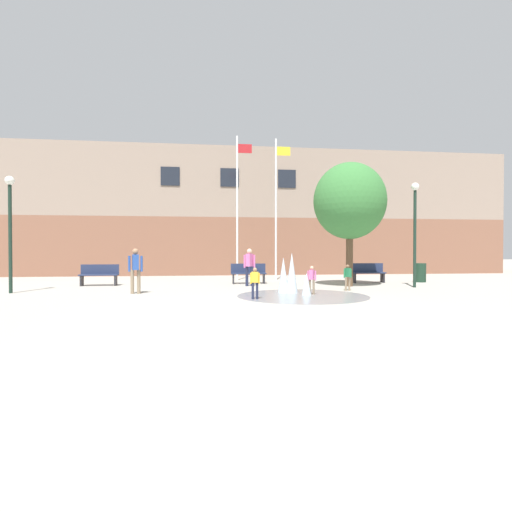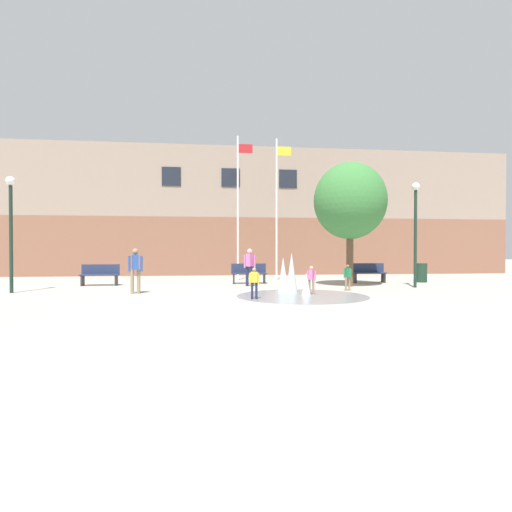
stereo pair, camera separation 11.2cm
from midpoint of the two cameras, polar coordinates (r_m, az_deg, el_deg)
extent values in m
plane|color=#9E998E|center=(9.14, 1.35, -8.82)|extent=(100.00, 100.00, 0.00)
cube|color=brown|center=(27.06, -4.27, 1.34)|extent=(36.00, 6.00, 3.52)
cube|color=gray|center=(27.37, -4.28, 9.56)|extent=(36.00, 6.00, 4.30)
cube|color=#1E232D|center=(24.49, -12.29, 11.08)|extent=(1.10, 0.06, 1.10)
cube|color=#1E232D|center=(24.43, -3.93, 11.12)|extent=(1.10, 0.06, 1.10)
cube|color=#1E232D|center=(24.87, 4.30, 10.94)|extent=(1.10, 0.06, 1.10)
cylinder|color=gray|center=(13.49, 6.43, -5.66)|extent=(4.39, 4.39, 0.01)
cone|color=silver|center=(14.35, 4.91, -2.38)|extent=(0.43, 0.43, 1.45)
cone|color=silver|center=(13.62, 7.00, -4.00)|extent=(0.32, 0.32, 0.77)
cone|color=silver|center=(14.29, 3.71, -2.74)|extent=(0.40, 0.40, 1.27)
cube|color=#28282D|center=(18.63, -23.79, -3.26)|extent=(0.06, 0.40, 0.44)
cube|color=#28282D|center=(18.28, -19.57, -3.31)|extent=(0.06, 0.40, 0.44)
cube|color=#232D4C|center=(18.43, -21.70, -2.52)|extent=(1.60, 0.44, 0.05)
cube|color=#232D4C|center=(18.61, -21.55, -1.77)|extent=(1.60, 0.04, 0.42)
cube|color=#28282D|center=(18.14, -3.44, -3.29)|extent=(0.06, 0.40, 0.44)
cube|color=#28282D|center=(18.28, 0.95, -3.26)|extent=(0.06, 0.40, 0.44)
cube|color=#232D4C|center=(18.18, -1.24, -2.51)|extent=(1.60, 0.44, 0.05)
cube|color=#232D4C|center=(18.37, -1.30, -1.74)|extent=(1.60, 0.04, 0.42)
cube|color=#28282D|center=(19.16, 13.66, -3.09)|extent=(0.06, 0.40, 0.44)
cube|color=#28282D|center=(19.70, 17.48, -3.00)|extent=(0.06, 0.40, 0.44)
cube|color=#232D4C|center=(19.40, 15.60, -2.33)|extent=(1.60, 0.44, 0.05)
cube|color=#232D4C|center=(19.57, 15.38, -1.61)|extent=(1.60, 0.04, 0.42)
cylinder|color=#89755B|center=(14.68, -17.47, -3.53)|extent=(0.12, 0.12, 0.84)
cylinder|color=#89755B|center=(14.65, -16.62, -3.54)|extent=(0.12, 0.12, 0.84)
cube|color=#284C9E|center=(14.63, -17.05, -0.84)|extent=(0.28, 0.38, 0.54)
sphere|color=#997051|center=(14.62, -17.06, 0.63)|extent=(0.21, 0.21, 0.21)
cylinder|color=#284C9E|center=(14.67, -17.86, -1.06)|extent=(0.08, 0.08, 0.55)
cylinder|color=#284C9E|center=(14.60, -16.24, -1.06)|extent=(0.08, 0.08, 0.55)
cylinder|color=#89755B|center=(15.41, 12.51, -3.90)|extent=(0.07, 0.07, 0.52)
cylinder|color=#89755B|center=(15.46, 12.99, -3.89)|extent=(0.07, 0.07, 0.52)
cube|color=#237547|center=(15.40, 12.76, -2.31)|extent=(0.21, 0.24, 0.33)
sphere|color=brown|center=(15.39, 12.76, -1.45)|extent=(0.13, 0.13, 0.13)
cylinder|color=#237547|center=(15.36, 12.30, -2.44)|extent=(0.05, 0.05, 0.34)
cylinder|color=#237547|center=(15.45, 13.21, -2.43)|extent=(0.05, 0.05, 0.34)
cylinder|color=#1E233D|center=(12.48, -0.72, -5.01)|extent=(0.07, 0.07, 0.52)
cylinder|color=#1E233D|center=(12.49, -0.10, -5.00)|extent=(0.07, 0.07, 0.52)
cube|color=gold|center=(12.45, -0.41, -3.04)|extent=(0.23, 0.17, 0.33)
sphere|color=#997051|center=(12.44, -0.41, -1.97)|extent=(0.13, 0.13, 0.13)
cylinder|color=gold|center=(12.44, -1.00, -3.20)|extent=(0.05, 0.05, 0.34)
cylinder|color=gold|center=(12.47, 0.19, -3.19)|extent=(0.05, 0.05, 0.34)
cylinder|color=#1E233D|center=(16.96, -1.50, -2.91)|extent=(0.12, 0.12, 0.84)
cylinder|color=#1E233D|center=(16.98, -0.76, -2.90)|extent=(0.12, 0.12, 0.84)
cube|color=pink|center=(16.94, -1.13, -0.57)|extent=(0.35, 0.39, 0.54)
sphere|color=beige|center=(16.93, -1.13, 0.70)|extent=(0.21, 0.21, 0.21)
cylinder|color=pink|center=(16.92, -1.84, -0.76)|extent=(0.08, 0.08, 0.55)
cylinder|color=pink|center=(16.96, -0.42, -0.76)|extent=(0.08, 0.08, 0.55)
cylinder|color=#89755B|center=(13.85, 7.47, -4.43)|extent=(0.07, 0.07, 0.52)
cylinder|color=#89755B|center=(13.89, 8.01, -4.41)|extent=(0.07, 0.07, 0.52)
cube|color=pink|center=(13.84, 7.74, -2.66)|extent=(0.22, 0.24, 0.33)
sphere|color=tan|center=(13.83, 7.74, -1.69)|extent=(0.13, 0.13, 0.13)
cylinder|color=pink|center=(13.81, 7.22, -2.80)|extent=(0.05, 0.05, 0.34)
cylinder|color=pink|center=(13.87, 8.26, -2.79)|extent=(0.05, 0.05, 0.34)
cylinder|color=silver|center=(20.43, -2.86, 6.83)|extent=(0.10, 0.10, 7.32)
cube|color=#B21E23|center=(21.00, -1.74, 15.09)|extent=(0.70, 0.02, 0.45)
cylinder|color=silver|center=(20.67, 2.71, 6.67)|extent=(0.10, 0.10, 7.25)
cube|color=yellow|center=(21.25, 3.81, 14.72)|extent=(0.70, 0.02, 0.45)
cylinder|color=#192D23|center=(16.65, -31.84, 2.05)|extent=(0.12, 0.12, 3.84)
sphere|color=white|center=(16.82, -31.90, 9.14)|extent=(0.32, 0.32, 0.32)
cylinder|color=#192D23|center=(17.56, 21.57, 2.27)|extent=(0.12, 0.12, 3.97)
sphere|color=white|center=(17.75, 21.61, 9.20)|extent=(0.32, 0.32, 0.32)
cylinder|color=#193323|center=(20.61, 22.22, -2.22)|extent=(0.56, 0.56, 0.90)
cylinder|color=brown|center=(17.32, 13.02, -0.94)|extent=(0.29, 0.29, 1.99)
ellipsoid|color=#387538|center=(17.43, 13.05, 7.68)|extent=(3.04, 3.04, 3.23)
camera|label=1|loc=(0.06, -90.21, 0.00)|focal=28.00mm
camera|label=2|loc=(0.06, 89.79, 0.00)|focal=28.00mm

